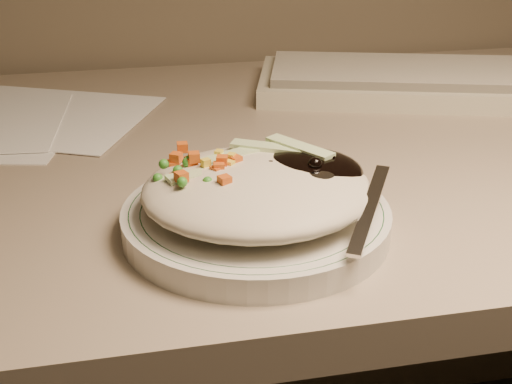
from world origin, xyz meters
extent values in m
cube|color=gray|center=(0.00, 1.38, 0.72)|extent=(1.40, 0.70, 0.04)
cylinder|color=silver|center=(-0.09, 1.18, 0.75)|extent=(0.23, 0.23, 0.02)
torus|color=#144723|center=(-0.09, 1.18, 0.76)|extent=(0.22, 0.22, 0.00)
torus|color=#144723|center=(-0.09, 1.18, 0.76)|extent=(0.20, 0.20, 0.00)
ellipsoid|color=#B8AD95|center=(-0.09, 1.17, 0.78)|extent=(0.19, 0.18, 0.04)
ellipsoid|color=black|center=(-0.04, 1.19, 0.79)|extent=(0.10, 0.09, 0.03)
ellipsoid|color=orange|center=(-0.13, 1.19, 0.78)|extent=(0.08, 0.08, 0.02)
sphere|color=black|center=(-0.08, 1.19, 0.79)|extent=(0.01, 0.01, 0.01)
sphere|color=black|center=(-0.05, 1.19, 0.79)|extent=(0.01, 0.01, 0.01)
sphere|color=black|center=(-0.02, 1.19, 0.80)|extent=(0.01, 0.01, 0.01)
sphere|color=black|center=(-0.03, 1.20, 0.79)|extent=(0.01, 0.01, 0.01)
sphere|color=black|center=(-0.04, 1.17, 0.80)|extent=(0.01, 0.01, 0.01)
sphere|color=black|center=(-0.05, 1.19, 0.79)|extent=(0.01, 0.01, 0.01)
sphere|color=black|center=(-0.04, 1.20, 0.79)|extent=(0.01, 0.01, 0.01)
cube|color=#CA5216|center=(-0.14, 1.20, 0.80)|extent=(0.01, 0.01, 0.01)
cube|color=#CA5216|center=(-0.12, 1.18, 0.79)|extent=(0.01, 0.01, 0.01)
cube|color=#CA5216|center=(-0.15, 1.21, 0.80)|extent=(0.01, 0.01, 0.01)
cube|color=#CA5216|center=(-0.12, 1.19, 0.80)|extent=(0.01, 0.01, 0.01)
cube|color=#CA5216|center=(-0.12, 1.18, 0.80)|extent=(0.01, 0.01, 0.01)
cube|color=#CA5216|center=(-0.15, 1.22, 0.79)|extent=(0.01, 0.01, 0.01)
cube|color=#CA5216|center=(-0.14, 1.20, 0.80)|extent=(0.01, 0.01, 0.01)
cube|color=#CA5216|center=(-0.12, 1.18, 0.80)|extent=(0.01, 0.01, 0.01)
cube|color=#CA5216|center=(-0.10, 1.19, 0.80)|extent=(0.01, 0.01, 0.01)
cube|color=#CA5216|center=(-0.15, 1.22, 0.80)|extent=(0.01, 0.01, 0.01)
cube|color=#CA5216|center=(-0.15, 1.17, 0.80)|extent=(0.01, 0.01, 0.01)
cube|color=#CA5216|center=(-0.12, 1.15, 0.80)|extent=(0.01, 0.01, 0.01)
cube|color=#CA5216|center=(-0.16, 1.18, 0.79)|extent=(0.01, 0.01, 0.01)
cube|color=#CA5216|center=(-0.15, 1.21, 0.79)|extent=(0.01, 0.01, 0.01)
sphere|color=#388C28|center=(-0.12, 1.19, 0.80)|extent=(0.01, 0.01, 0.01)
sphere|color=#388C28|center=(-0.15, 1.16, 0.80)|extent=(0.01, 0.01, 0.01)
sphere|color=#388C28|center=(-0.15, 1.19, 0.80)|extent=(0.01, 0.01, 0.01)
sphere|color=#388C28|center=(-0.16, 1.19, 0.80)|extent=(0.01, 0.01, 0.01)
sphere|color=#388C28|center=(-0.12, 1.20, 0.79)|extent=(0.01, 0.01, 0.01)
sphere|color=#388C28|center=(-0.12, 1.17, 0.79)|extent=(0.01, 0.01, 0.01)
sphere|color=#388C28|center=(-0.14, 1.19, 0.79)|extent=(0.01, 0.01, 0.01)
sphere|color=#388C28|center=(-0.14, 1.17, 0.79)|extent=(0.01, 0.01, 0.01)
sphere|color=#388C28|center=(-0.17, 1.19, 0.79)|extent=(0.01, 0.01, 0.01)
sphere|color=#388C28|center=(-0.14, 1.20, 0.80)|extent=(0.01, 0.01, 0.01)
sphere|color=#388C28|center=(-0.14, 1.20, 0.80)|extent=(0.01, 0.01, 0.01)
sphere|color=#388C28|center=(-0.15, 1.18, 0.79)|extent=(0.01, 0.01, 0.01)
sphere|color=#388C28|center=(-0.13, 1.16, 0.80)|extent=(0.01, 0.01, 0.01)
sphere|color=#388C28|center=(-0.10, 1.21, 0.79)|extent=(0.01, 0.01, 0.01)
cube|color=yellow|center=(-0.12, 1.20, 0.79)|extent=(0.01, 0.01, 0.01)
cube|color=yellow|center=(-0.11, 1.19, 0.80)|extent=(0.01, 0.01, 0.01)
cube|color=yellow|center=(-0.14, 1.20, 0.79)|extent=(0.01, 0.01, 0.01)
cube|color=yellow|center=(-0.13, 1.19, 0.80)|extent=(0.01, 0.01, 0.01)
cube|color=yellow|center=(-0.14, 1.19, 0.79)|extent=(0.01, 0.01, 0.01)
cube|color=yellow|center=(-0.11, 1.20, 0.80)|extent=(0.01, 0.01, 0.01)
cube|color=yellow|center=(-0.12, 1.21, 0.80)|extent=(0.01, 0.01, 0.01)
cube|color=yellow|center=(-0.13, 1.18, 0.79)|extent=(0.01, 0.01, 0.01)
cube|color=#B2D18C|center=(-0.10, 1.21, 0.80)|extent=(0.07, 0.04, 0.00)
cube|color=#B2D18C|center=(-0.07, 1.22, 0.80)|extent=(0.07, 0.05, 0.00)
cube|color=#B2D18C|center=(-0.13, 1.18, 0.80)|extent=(0.07, 0.03, 0.00)
cube|color=#B2D18C|center=(-0.04, 1.21, 0.80)|extent=(0.05, 0.06, 0.00)
cube|color=#B2D18C|center=(-0.08, 1.17, 0.79)|extent=(0.07, 0.04, 0.00)
cube|color=#B2D18C|center=(-0.07, 1.22, 0.79)|extent=(0.07, 0.04, 0.00)
ellipsoid|color=silver|center=(-0.04, 1.17, 0.79)|extent=(0.05, 0.06, 0.01)
cube|color=silver|center=(-0.01, 1.12, 0.78)|extent=(0.07, 0.10, 0.03)
cube|color=beige|center=(0.24, 1.51, 0.75)|extent=(0.53, 0.31, 0.02)
cube|color=beige|center=(0.24, 1.51, 0.77)|extent=(0.49, 0.28, 0.01)
cube|color=white|center=(-0.31, 1.53, 0.74)|extent=(0.36, 0.32, 0.00)
camera|label=1|loc=(-0.20, 0.65, 1.03)|focal=50.00mm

